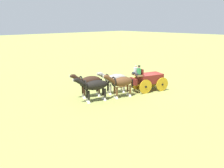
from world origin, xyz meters
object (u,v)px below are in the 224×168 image
object	(u,v)px
draft_horse_rear_near	(121,83)
draft_horse_rear_off	(115,79)
show_wagon	(148,79)
draft_horse_lead_off	(89,82)
draft_horse_lead_near	(94,86)

from	to	relation	value
draft_horse_rear_near	draft_horse_rear_off	xyz separation A→B (m)	(-0.41, -1.23, -0.02)
show_wagon	draft_horse_lead_off	size ratio (longest dim) A/B	1.84
draft_horse_rear_off	draft_horse_lead_off	distance (m)	2.60
draft_horse_rear_off	draft_horse_lead_near	size ratio (longest dim) A/B	0.98
draft_horse_lead_off	show_wagon	bearing A→B (deg)	155.57
draft_horse_lead_near	draft_horse_lead_off	size ratio (longest dim) A/B	1.03
show_wagon	draft_horse_lead_off	bearing A→B (deg)	-24.43
draft_horse_rear_near	draft_horse_lead_near	size ratio (longest dim) A/B	0.95
draft_horse_lead_near	draft_horse_lead_off	bearing A→B (deg)	-109.00
draft_horse_lead_off	draft_horse_rear_near	bearing A→B (deg)	135.11
draft_horse_rear_near	draft_horse_lead_off	xyz separation A→B (m)	(2.05, -2.04, 0.04)
draft_horse_rear_off	draft_horse_lead_off	xyz separation A→B (m)	(2.47, -0.81, 0.06)
draft_horse_rear_off	draft_horse_lead_off	bearing A→B (deg)	-18.23
draft_horse_rear_off	draft_horse_lead_off	size ratio (longest dim) A/B	1.02
draft_horse_lead_near	draft_horse_lead_off	xyz separation A→B (m)	(-0.42, -1.23, 0.04)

